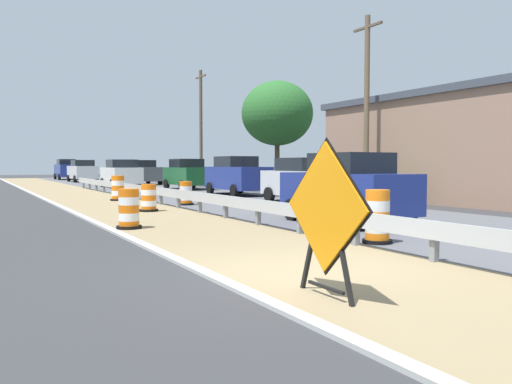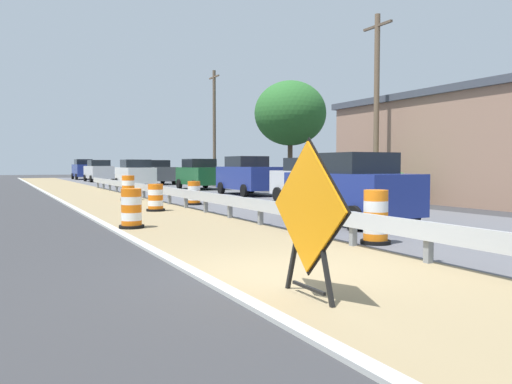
# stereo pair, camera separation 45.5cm
# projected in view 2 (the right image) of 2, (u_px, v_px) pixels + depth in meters

# --- Properties ---
(ground_plane) EXTENTS (160.00, 160.00, 0.00)m
(ground_plane) POSITION_uv_depth(u_px,v_px,m) (291.00, 275.00, 7.83)
(ground_plane) COLOR #333335
(median_dirt_strip) EXTENTS (3.89, 120.00, 0.01)m
(median_dirt_strip) POSITION_uv_depth(u_px,v_px,m) (332.00, 270.00, 8.16)
(median_dirt_strip) COLOR #8E7A56
(median_dirt_strip) RESTS_ON ground
(curb_near_edge) EXTENTS (0.20, 120.00, 0.11)m
(curb_near_edge) POSITION_uv_depth(u_px,v_px,m) (211.00, 283.00, 7.24)
(curb_near_edge) COLOR #ADADA8
(curb_near_edge) RESTS_ON ground
(guardrail_median) EXTENTS (0.18, 55.20, 0.71)m
(guardrail_median) POSITION_uv_depth(u_px,v_px,m) (298.00, 212.00, 12.32)
(guardrail_median) COLOR #ADB2B7
(guardrail_median) RESTS_ON ground
(warning_sign_diamond) EXTENTS (0.07, 1.72, 2.00)m
(warning_sign_diamond) POSITION_uv_depth(u_px,v_px,m) (308.00, 213.00, 6.43)
(warning_sign_diamond) COLOR black
(warning_sign_diamond) RESTS_ON ground
(traffic_barrel_nearest) EXTENTS (0.63, 0.63, 1.13)m
(traffic_barrel_nearest) POSITION_uv_depth(u_px,v_px,m) (376.00, 219.00, 10.81)
(traffic_barrel_nearest) COLOR orange
(traffic_barrel_nearest) RESTS_ON ground
(traffic_barrel_close) EXTENTS (0.65, 0.65, 1.03)m
(traffic_barrel_close) POSITION_uv_depth(u_px,v_px,m) (131.00, 210.00, 13.47)
(traffic_barrel_close) COLOR orange
(traffic_barrel_close) RESTS_ON ground
(traffic_barrel_mid) EXTENTS (0.66, 0.66, 0.96)m
(traffic_barrel_mid) POSITION_uv_depth(u_px,v_px,m) (156.00, 199.00, 18.35)
(traffic_barrel_mid) COLOR orange
(traffic_barrel_mid) RESTS_ON ground
(traffic_barrel_far) EXTENTS (0.63, 0.63, 0.96)m
(traffic_barrel_far) POSITION_uv_depth(u_px,v_px,m) (194.00, 194.00, 21.20)
(traffic_barrel_far) COLOR orange
(traffic_barrel_far) RESTS_ON ground
(traffic_barrel_farther) EXTENTS (0.70, 0.70, 1.14)m
(traffic_barrel_farther) POSITION_uv_depth(u_px,v_px,m) (128.00, 189.00, 23.83)
(traffic_barrel_farther) COLOR orange
(traffic_barrel_farther) RESTS_ON ground
(car_lead_near_lane) EXTENTS (2.22, 4.65, 2.04)m
(car_lead_near_lane) POSITION_uv_depth(u_px,v_px,m) (99.00, 171.00, 48.97)
(car_lead_near_lane) COLOR silver
(car_lead_near_lane) RESTS_ON ground
(car_trailing_near_lane) EXTENTS (2.22, 4.18, 2.00)m
(car_trailing_near_lane) POSITION_uv_depth(u_px,v_px,m) (200.00, 174.00, 34.37)
(car_trailing_near_lane) COLOR #195128
(car_trailing_near_lane) RESTS_ON ground
(car_lead_far_lane) EXTENTS (2.05, 4.17, 1.97)m
(car_lead_far_lane) POSITION_uv_depth(u_px,v_px,m) (351.00, 188.00, 14.44)
(car_lead_far_lane) COLOR navy
(car_lead_far_lane) RESTS_ON ground
(car_mid_far_lane) EXTENTS (2.16, 4.56, 1.93)m
(car_mid_far_lane) POSITION_uv_depth(u_px,v_px,m) (314.00, 180.00, 22.14)
(car_mid_far_lane) COLOR silver
(car_mid_far_lane) RESTS_ON ground
(car_trailing_far_lane) EXTENTS (2.03, 4.46, 2.18)m
(car_trailing_far_lane) POSITION_uv_depth(u_px,v_px,m) (83.00, 169.00, 56.38)
(car_trailing_far_lane) COLOR navy
(car_trailing_far_lane) RESTS_ON ground
(car_distant_a) EXTENTS (2.11, 4.45, 1.98)m
(car_distant_a) POSITION_uv_depth(u_px,v_px,m) (158.00, 172.00, 42.59)
(car_distant_a) COLOR #4C5156
(car_distant_a) RESTS_ON ground
(car_distant_b) EXTENTS (2.19, 4.50, 1.97)m
(car_distant_b) POSITION_uv_depth(u_px,v_px,m) (135.00, 173.00, 37.05)
(car_distant_b) COLOR silver
(car_distant_b) RESTS_ON ground
(car_distant_c) EXTENTS (2.14, 4.80, 2.08)m
(car_distant_c) POSITION_uv_depth(u_px,v_px,m) (248.00, 176.00, 28.05)
(car_distant_c) COLOR navy
(car_distant_c) RESTS_ON ground
(roadside_shop_near) EXTENTS (8.08, 12.17, 4.76)m
(roadside_shop_near) POSITION_uv_depth(u_px,v_px,m) (482.00, 148.00, 23.60)
(roadside_shop_near) COLOR #93705B
(roadside_shop_near) RESTS_ON ground
(utility_pole_near) EXTENTS (0.24, 1.80, 8.18)m
(utility_pole_near) POSITION_uv_depth(u_px,v_px,m) (376.00, 105.00, 22.81)
(utility_pole_near) COLOR brown
(utility_pole_near) RESTS_ON ground
(utility_pole_mid) EXTENTS (0.24, 1.80, 8.80)m
(utility_pole_mid) POSITION_uv_depth(u_px,v_px,m) (214.00, 126.00, 39.90)
(utility_pole_mid) COLOR brown
(utility_pole_mid) RESTS_ON ground
(bush_roadside) EXTENTS (2.57, 2.57, 1.43)m
(bush_roadside) POSITION_uv_depth(u_px,v_px,m) (384.00, 187.00, 21.18)
(bush_roadside) COLOR #286028
(bush_roadside) RESTS_ON ground
(tree_roadside) EXTENTS (5.23, 5.23, 7.72)m
(tree_roadside) POSITION_uv_depth(u_px,v_px,m) (290.00, 113.00, 37.90)
(tree_roadside) COLOR #4C3D2D
(tree_roadside) RESTS_ON ground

